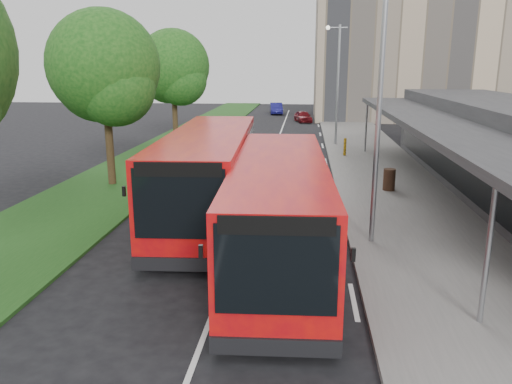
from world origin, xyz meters
TOP-DOWN VIEW (x-y plane):
  - ground at (0.00, 0.00)m, footprint 120.00×120.00m
  - pavement at (6.00, 20.00)m, footprint 5.00×80.00m
  - grass_verge at (-7.00, 20.00)m, footprint 5.00×80.00m
  - lane_centre_line at (0.00, 15.00)m, footprint 0.12×70.00m
  - kerb_dashes at (3.30, 19.00)m, footprint 0.12×56.00m
  - office_block at (14.00, 42.00)m, footprint 22.00×12.00m
  - tree_mid at (-7.01, 9.05)m, footprint 4.99×4.99m
  - tree_far at (-7.01, 21.05)m, footprint 4.95×4.95m
  - lamp_post_near at (4.12, 2.00)m, footprint 1.44×0.28m
  - lamp_post_far at (4.12, 22.00)m, footprint 1.44×0.28m
  - bus_main at (1.35, 0.44)m, footprint 3.13×10.73m
  - bus_second at (-1.44, 4.49)m, footprint 3.46×11.47m
  - litter_bin at (5.80, 8.79)m, footprint 0.57×0.57m
  - bollard at (4.49, 17.42)m, footprint 0.22×0.22m
  - car_near at (1.82, 36.89)m, footprint 2.07×3.54m
  - car_far at (-1.32, 44.97)m, footprint 1.78×4.01m

SIDE VIEW (x-z plane):
  - ground at x=0.00m, z-range 0.00..0.00m
  - kerb_dashes at x=3.30m, z-range 0.00..0.01m
  - lane_centre_line at x=0.00m, z-range 0.00..0.01m
  - grass_verge at x=-7.00m, z-range 0.00..0.10m
  - pavement at x=6.00m, z-range 0.00..0.15m
  - car_near at x=1.82m, z-range 0.00..1.13m
  - litter_bin at x=5.80m, z-range 0.15..1.10m
  - car_far at x=-1.32m, z-range 0.00..1.28m
  - bollard at x=4.49m, z-range 0.15..1.21m
  - bus_main at x=1.35m, z-range 0.04..3.05m
  - bus_second at x=-1.44m, z-range 0.04..3.25m
  - lamp_post_near at x=4.12m, z-range 0.72..8.72m
  - lamp_post_far at x=4.12m, z-range 0.72..8.72m
  - tree_far at x=-7.01m, z-range 1.16..9.11m
  - tree_mid at x=-7.01m, z-range 1.17..9.19m
  - office_block at x=14.00m, z-range 0.00..18.00m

